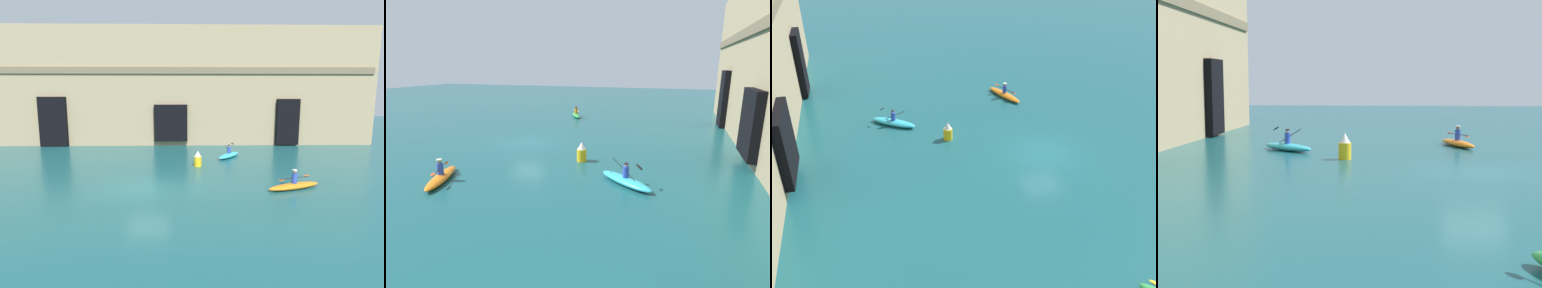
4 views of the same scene
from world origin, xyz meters
TOP-DOWN VIEW (x-y plane):
  - ground_plane at (0.00, 0.00)m, footprint 120.00×120.00m
  - kayak_cyan at (6.04, 8.64)m, footprint 2.60×3.15m
  - kayak_orange at (8.56, -0.38)m, footprint 3.53×1.90m
  - kayak_green at (-12.04, -0.17)m, footprint 2.98×2.07m
  - marker_buoy at (3.18, 5.43)m, footprint 0.59×0.59m

SIDE VIEW (x-z plane):
  - ground_plane at x=0.00m, z-range 0.00..0.00m
  - kayak_orange at x=8.56m, z-range -0.36..0.80m
  - kayak_cyan at x=6.04m, z-range -0.40..0.85m
  - kayak_green at x=-12.04m, z-range -0.36..0.89m
  - marker_buoy at x=3.18m, z-range -0.04..1.18m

